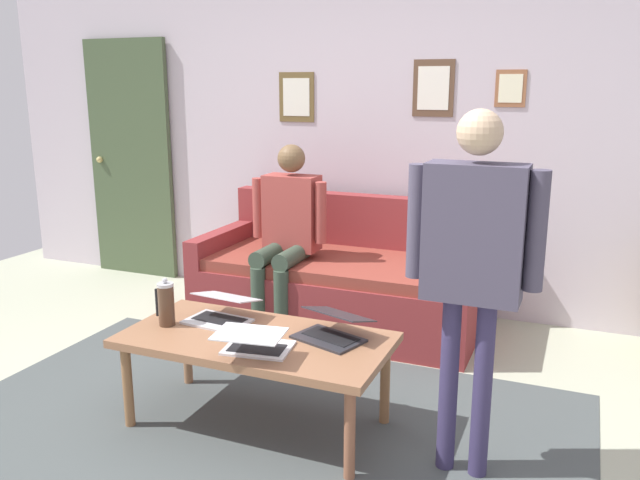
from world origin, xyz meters
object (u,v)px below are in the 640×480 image
Objects in this scene: laptop_left at (332,330)px; french_press at (166,304)px; laptop_right at (221,313)px; person_seated at (287,227)px; interior_door at (131,160)px; couch at (341,282)px; coffee_table at (256,345)px; person_standing at (473,250)px; laptop_center at (255,343)px.

laptop_left is 0.86m from french_press.
laptop_right reaches higher than laptop_left.
laptop_left is 1.42m from person_seated.
laptop_left is at bearing -169.35° from french_press.
person_seated reaches higher than laptop_right.
laptop_left is at bearing 179.87° from laptop_right.
interior_door reaches higher than laptop_left.
couch reaches higher than coffee_table.
couch is 0.57m from person_seated.
person_standing is (-1.03, 0.01, 0.59)m from coffee_table.
laptop_center is 1.49× the size of french_press.
laptop_center is at bearing 97.20° from couch.
couch is 2.03m from person_standing.
laptop_right is at bearing -144.11° from french_press.
laptop_left is at bearing -161.23° from coffee_table.
person_standing reaches higher than laptop_center.
laptop_center is 0.24× the size of person_standing.
french_press is 1.33m from person_seated.
couch is 1.23× the size of person_standing.
couch is 1.53× the size of person_seated.
laptop_left is at bearing 124.22° from person_seated.
laptop_right is 1.38× the size of french_press.
laptop_left reaches higher than laptop_center.
couch is 1.48m from laptop_left.
person_standing is (-1.52, -0.03, 0.43)m from french_press.
person_standing reaches higher than laptop_left.
person_standing is at bearing -170.01° from laptop_center.
person_seated is (0.43, -1.28, 0.30)m from coffee_table.
person_standing is at bearing 174.16° from laptop_right.
laptop_left is at bearing 108.93° from couch.
laptop_right is 0.28m from french_press.
laptop_right is at bearing -24.34° from coffee_table.
person_seated is at bearing -81.95° from laptop_right.
laptop_left is 0.31× the size of person_seated.
laptop_center is (0.26, 0.30, 0.00)m from laptop_left.
laptop_left is at bearing -11.04° from person_standing.
french_press is at bearing 87.47° from person_seated.
laptop_right is at bearing 98.05° from person_seated.
coffee_table is at bearing 138.94° from interior_door.
interior_door is at bearing -31.14° from person_standing.
french_press is at bearing 4.49° from coffee_table.
interior_door is at bearing -12.53° from couch.
coffee_table is (-0.12, 1.51, 0.12)m from couch.
laptop_right is 1.19m from person_seated.
laptop_center is at bearing 117.62° from coffee_table.
person_seated is (0.31, 0.23, 0.42)m from couch.
laptop_right is 0.22× the size of person_standing.
person_standing is at bearing 168.96° from laptop_left.
french_press is (0.22, 0.16, 0.07)m from laptop_right.
french_press is at bearing 76.50° from couch.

